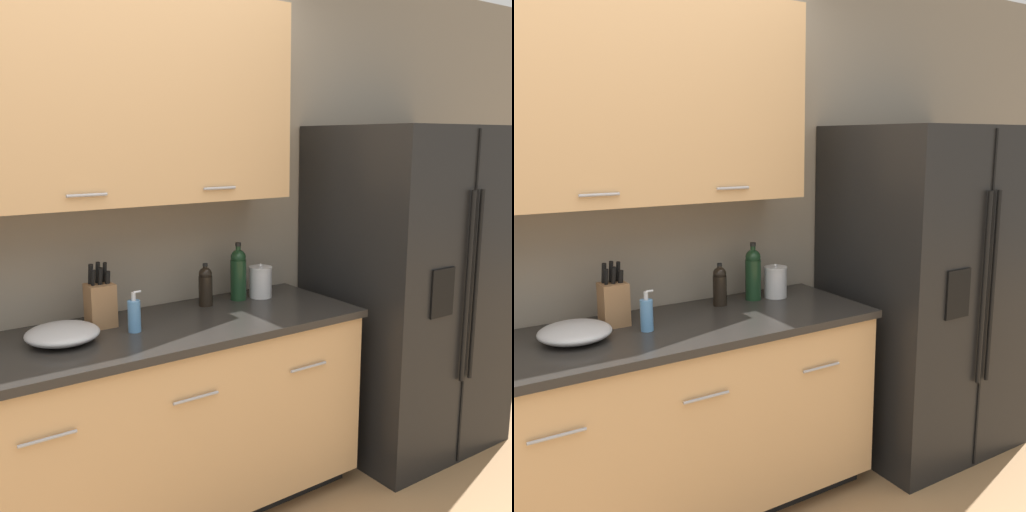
# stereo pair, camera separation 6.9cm
# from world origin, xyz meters

# --- Properties ---
(wall_back) EXTENTS (10.00, 0.39, 2.60)m
(wall_back) POSITION_xyz_m (0.02, 1.05, 1.47)
(wall_back) COLOR gray
(wall_back) RESTS_ON ground_plane
(counter_unit) EXTENTS (2.42, 0.64, 0.91)m
(counter_unit) POSITION_xyz_m (0.06, 0.77, 0.46)
(counter_unit) COLOR black
(counter_unit) RESTS_ON ground_plane
(refrigerator) EXTENTS (0.94, 0.82, 1.77)m
(refrigerator) POSITION_xyz_m (1.83, 0.68, 0.89)
(refrigerator) COLOR black
(refrigerator) RESTS_ON ground_plane
(knife_block) EXTENTS (0.11, 0.10, 0.28)m
(knife_block) POSITION_xyz_m (0.14, 0.90, 1.02)
(knife_block) COLOR olive
(knife_block) RESTS_ON counter_unit
(wine_bottle) EXTENTS (0.08, 0.08, 0.29)m
(wine_bottle) POSITION_xyz_m (0.87, 0.93, 1.05)
(wine_bottle) COLOR black
(wine_bottle) RESTS_ON counter_unit
(soap_dispenser) EXTENTS (0.06, 0.05, 0.17)m
(soap_dispenser) POSITION_xyz_m (0.23, 0.75, 0.98)
(soap_dispenser) COLOR #4C7FB2
(soap_dispenser) RESTS_ON counter_unit
(oil_bottle) EXTENTS (0.07, 0.07, 0.21)m
(oil_bottle) POSITION_xyz_m (0.68, 0.93, 1.01)
(oil_bottle) COLOR black
(oil_bottle) RESTS_ON counter_unit
(steel_canister) EXTENTS (0.12, 0.12, 0.17)m
(steel_canister) POSITION_xyz_m (0.99, 0.91, 0.99)
(steel_canister) COLOR #B7B7BA
(steel_canister) RESTS_ON counter_unit
(mixing_bowl) EXTENTS (0.29, 0.29, 0.07)m
(mixing_bowl) POSITION_xyz_m (-0.06, 0.78, 0.95)
(mixing_bowl) COLOR #A3A3A5
(mixing_bowl) RESTS_ON counter_unit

